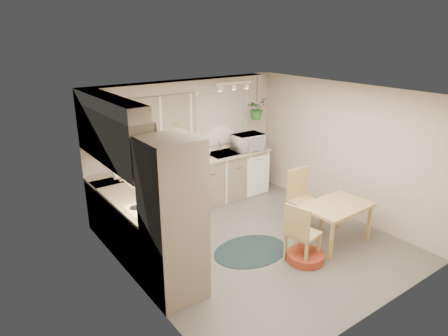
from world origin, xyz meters
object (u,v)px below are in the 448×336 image
at_px(dining_table, 335,224).
at_px(chair_back, 306,201).
at_px(chair_left, 303,232).
at_px(braided_rug, 251,251).
at_px(pet_bed, 305,257).
at_px(microwave, 248,140).

relative_size(dining_table, chair_back, 1.03).
distance_m(dining_table, chair_left, 0.80).
bearing_deg(chair_back, braided_rug, 3.54).
height_order(chair_back, braided_rug, chair_back).
bearing_deg(chair_left, dining_table, 81.21).
bearing_deg(pet_bed, chair_left, 106.58).
bearing_deg(braided_rug, chair_back, 1.73).
height_order(braided_rug, microwave, microwave).
relative_size(chair_back, microwave, 1.73).
xyz_separation_m(dining_table, microwave, (0.16, 2.41, 0.81)).
distance_m(chair_back, braided_rug, 1.32).
bearing_deg(chair_back, pet_bed, 45.93).
bearing_deg(dining_table, chair_left, -176.72).
xyz_separation_m(chair_left, pet_bed, (0.02, -0.06, -0.40)).
bearing_deg(chair_back, dining_table, 94.93).
bearing_deg(dining_table, braided_rug, 155.24).
distance_m(chair_left, microwave, 2.72).
distance_m(chair_left, braided_rug, 0.90).
distance_m(chair_left, chair_back, 1.01).
xyz_separation_m(pet_bed, microwave, (0.93, 2.52, 1.08)).
distance_m(dining_table, braided_rug, 1.42).
relative_size(dining_table, microwave, 1.77).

